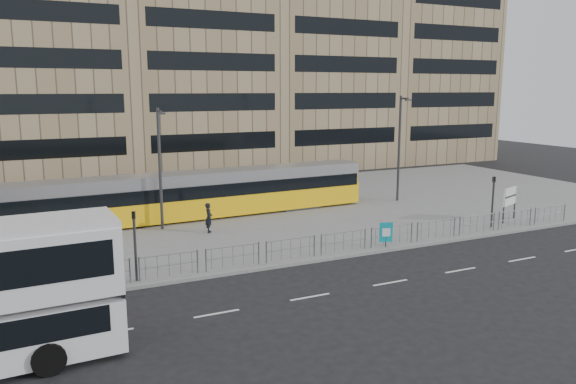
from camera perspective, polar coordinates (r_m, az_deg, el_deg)
name	(u,v)px	position (r m, az deg, el deg)	size (l,w,h in m)	color
ground	(308,264)	(27.62, 2.05, -7.28)	(120.00, 120.00, 0.00)	black
plaza	(226,213)	(38.27, -6.29, -2.18)	(64.00, 24.00, 0.15)	slate
kerb	(308,262)	(27.64, 2.01, -7.10)	(64.00, 0.25, 0.17)	gray
building_row	(164,43)	(59.36, -12.45, 14.57)	(70.40, 18.40, 31.20)	maroon
pedestrian_barrier	(339,237)	(28.70, 5.16, -4.59)	(32.07, 0.07, 1.10)	gray
road_markings	(371,286)	(24.85, 8.46, -9.43)	(62.00, 0.12, 0.01)	white
tram	(182,196)	(36.34, -10.69, -0.43)	(25.63, 3.43, 3.01)	yellow
station_sign	(510,198)	(37.97, 21.62, -0.55)	(1.78, 0.74, 2.16)	#2D2D30
ad_panel	(386,233)	(30.14, 9.92, -4.09)	(0.68, 0.28, 1.32)	#2D2D30
pedestrian	(209,218)	(32.94, -8.05, -2.60)	(0.64, 0.42, 1.75)	black
traffic_light_west	(135,237)	(25.12, -15.31, -4.41)	(0.22, 0.24, 3.10)	#2D2D30
traffic_light_east	(493,195)	(35.81, 20.11, -0.29)	(0.21, 0.24, 3.10)	#2D2D30
lamp_post_west	(160,163)	(33.67, -12.87, 2.85)	(0.45, 1.04, 7.18)	#2D2D30
lamp_post_east	(400,144)	(42.21, 11.29, 4.81)	(0.45, 1.04, 7.77)	#2D2D30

